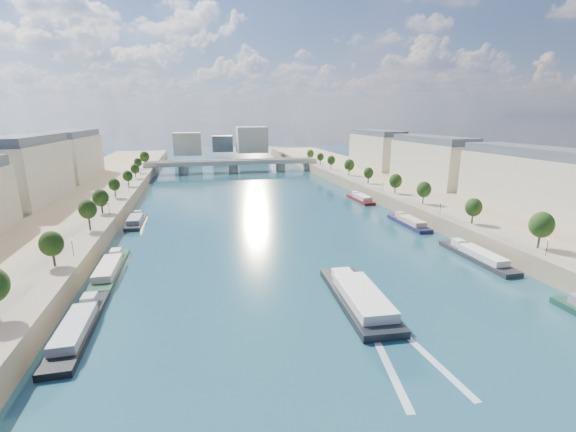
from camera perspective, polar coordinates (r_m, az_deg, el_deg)
ground at (r=129.31m, az=-2.17°, el=-1.64°), size 700.00×700.00×0.00m
quay_left at (r=135.12m, az=-33.71°, el=-2.34°), size 44.00×520.00×5.00m
quay_right at (r=158.77m, az=24.22°, el=1.06°), size 44.00×520.00×5.00m
pave_left at (r=129.92m, az=-27.67°, el=-0.95°), size 14.00×520.00×0.10m
pave_right at (r=149.61m, az=19.75°, el=1.73°), size 14.00×520.00×0.10m
trees_left at (r=130.14m, az=-26.90°, el=1.63°), size 4.80×268.80×8.26m
trees_right at (r=155.85m, az=17.32°, el=4.46°), size 4.80×268.80×8.26m
lamps_left at (r=118.77m, az=-26.84°, el=-0.82°), size 0.36×200.36×4.28m
lamps_right at (r=150.84m, az=17.38°, el=3.09°), size 0.36×200.36×4.28m
buildings_right at (r=173.78m, az=25.74°, el=6.66°), size 16.00×226.00×23.20m
skyline at (r=343.08m, az=-9.04°, el=10.83°), size 79.00×42.00×22.00m
bridge at (r=259.32m, az=-8.10°, el=7.57°), size 112.00×12.00×8.15m
tour_barge at (r=79.53m, az=10.43°, el=-11.79°), size 10.21×29.36×3.92m
wake at (r=67.30m, az=16.34°, el=-18.51°), size 10.75×26.03×0.04m
moored_barges_left at (r=75.62m, az=-29.15°, el=-15.23°), size 5.00×157.49×3.60m
moored_barges_right at (r=111.59m, az=26.25°, el=-5.41°), size 5.00×168.44×3.60m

